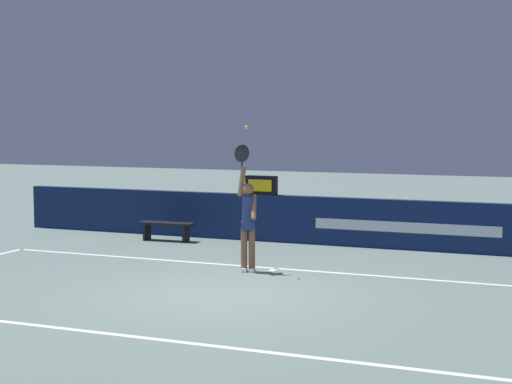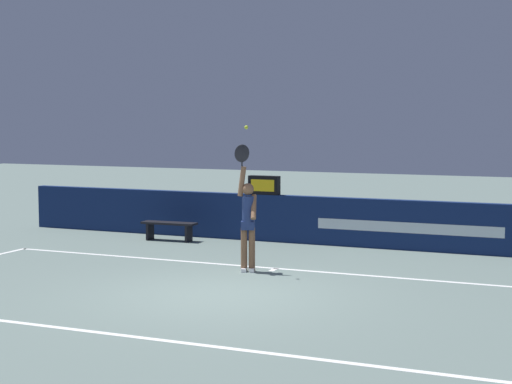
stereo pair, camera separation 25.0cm
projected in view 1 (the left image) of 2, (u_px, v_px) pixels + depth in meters
name	position (u px, v px, depth m)	size (l,w,h in m)	color
ground_plane	(223.00, 294.00, 13.63)	(60.00, 60.00, 0.00)	slate
court_lines	(219.00, 296.00, 13.48)	(12.37, 5.52, 0.00)	white
back_wall	(326.00, 221.00, 18.90)	(16.33, 0.23, 1.12)	#0F204D
speed_display	(261.00, 185.00, 19.44)	(0.76, 0.21, 0.45)	black
tennis_player	(248.00, 219.00, 15.54)	(0.51, 0.39, 2.46)	brown
tennis_ball	(246.00, 127.00, 15.12)	(0.07, 0.07, 0.07)	#C8E02C
courtside_bench_near	(166.00, 227.00, 19.51)	(1.37, 0.43, 0.45)	black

